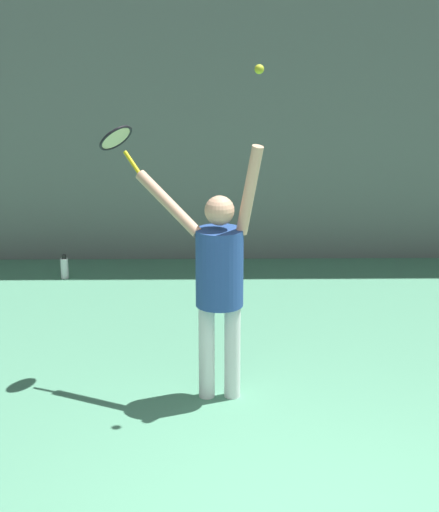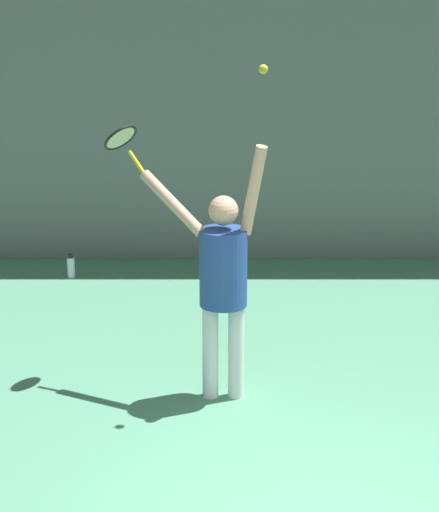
{
  "view_description": "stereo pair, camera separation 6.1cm",
  "coord_description": "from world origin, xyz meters",
  "px_view_note": "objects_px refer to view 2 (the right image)",
  "views": [
    {
      "loc": [
        -0.7,
        -4.88,
        3.31
      ],
      "look_at": [
        -0.61,
        2.06,
        1.21
      ],
      "focal_mm": 65.0,
      "sensor_mm": 36.0,
      "label": 1
    },
    {
      "loc": [
        -0.64,
        -4.88,
        3.31
      ],
      "look_at": [
        -0.61,
        2.06,
        1.21
      ],
      "focal_mm": 65.0,
      "sensor_mm": 36.0,
      "label": 2
    }
  ],
  "objects_px": {
    "tennis_player": "(219,273)",
    "tennis_ball": "(259,69)",
    "water_bottle": "(67,267)",
    "tennis_racket": "(118,140)"
  },
  "relations": [
    {
      "from": "tennis_racket",
      "to": "water_bottle",
      "type": "relative_size",
      "value": 1.48
    },
    {
      "from": "tennis_player",
      "to": "tennis_ball",
      "type": "bearing_deg",
      "value": -21.63
    },
    {
      "from": "tennis_player",
      "to": "tennis_racket",
      "type": "distance_m",
      "value": 1.38
    },
    {
      "from": "tennis_player",
      "to": "tennis_racket",
      "type": "bearing_deg",
      "value": 146.37
    },
    {
      "from": "tennis_player",
      "to": "water_bottle",
      "type": "height_order",
      "value": "tennis_player"
    },
    {
      "from": "tennis_racket",
      "to": "water_bottle",
      "type": "bearing_deg",
      "value": 109.26
    },
    {
      "from": "tennis_player",
      "to": "tennis_ball",
      "type": "relative_size",
      "value": 29.64
    },
    {
      "from": "water_bottle",
      "to": "tennis_player",
      "type": "bearing_deg",
      "value": -61.16
    },
    {
      "from": "tennis_ball",
      "to": "water_bottle",
      "type": "relative_size",
      "value": 0.26
    },
    {
      "from": "tennis_player",
      "to": "water_bottle",
      "type": "distance_m",
      "value": 3.69
    }
  ]
}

